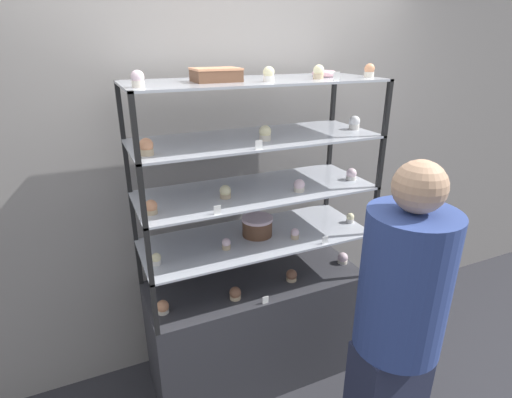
{
  "coord_description": "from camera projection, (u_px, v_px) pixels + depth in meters",
  "views": [
    {
      "loc": [
        -0.86,
        -1.93,
        2.1
      ],
      "look_at": [
        0.0,
        0.0,
        1.26
      ],
      "focal_mm": 28.0,
      "sensor_mm": 36.0,
      "label": 1
    }
  ],
  "objects": [
    {
      "name": "sheet_cake_frosted",
      "position": [
        216.0,
        75.0,
        1.92
      ],
      "size": [
        0.22,
        0.17,
        0.06
      ],
      "color": "brown",
      "rests_on": "display_riser_top"
    },
    {
      "name": "cupcake_16",
      "position": [
        269.0,
        74.0,
        1.91
      ],
      "size": [
        0.06,
        0.06,
        0.07
      ],
      "color": "white",
      "rests_on": "display_riser_top"
    },
    {
      "name": "cupcake_14",
      "position": [
        354.0,
        123.0,
        2.32
      ],
      "size": [
        0.06,
        0.06,
        0.08
      ],
      "color": "white",
      "rests_on": "display_riser_upper"
    },
    {
      "name": "cupcake_5",
      "position": [
        226.0,
        244.0,
        2.21
      ],
      "size": [
        0.05,
        0.05,
        0.06
      ],
      "color": "#CCB28C",
      "rests_on": "display_riser_lower"
    },
    {
      "name": "cupcake_9",
      "position": [
        225.0,
        192.0,
        2.12
      ],
      "size": [
        0.06,
        0.06,
        0.07
      ],
      "color": "#CCB28C",
      "rests_on": "display_riser_middle"
    },
    {
      "name": "display_riser_upper",
      "position": [
        256.0,
        140.0,
        2.15
      ],
      "size": [
        1.34,
        0.53,
        0.3
      ],
      "color": "black",
      "rests_on": "display_riser_middle"
    },
    {
      "name": "cupcake_11",
      "position": [
        351.0,
        174.0,
        2.4
      ],
      "size": [
        0.06,
        0.06,
        0.07
      ],
      "color": "white",
      "rests_on": "display_riser_middle"
    },
    {
      "name": "cupcake_13",
      "position": [
        265.0,
        133.0,
        2.06
      ],
      "size": [
        0.06,
        0.06,
        0.08
      ],
      "color": "beige",
      "rests_on": "display_riser_upper"
    },
    {
      "name": "cupcake_6",
      "position": [
        295.0,
        234.0,
        2.33
      ],
      "size": [
        0.05,
        0.05,
        0.06
      ],
      "color": "#CCB28C",
      "rests_on": "display_riser_lower"
    },
    {
      "name": "display_riser_lower",
      "position": [
        256.0,
        239.0,
        2.37
      ],
      "size": [
        1.34,
        0.53,
        0.3
      ],
      "color": "black",
      "rests_on": "display_base"
    },
    {
      "name": "cupcake_15",
      "position": [
        138.0,
        79.0,
        1.67
      ],
      "size": [
        0.06,
        0.06,
        0.07
      ],
      "color": "beige",
      "rests_on": "display_riser_top"
    },
    {
      "name": "price_tag_3",
      "position": [
        259.0,
        145.0,
        1.89
      ],
      "size": [
        0.04,
        0.0,
        0.04
      ],
      "color": "white",
      "rests_on": "display_riser_upper"
    },
    {
      "name": "cupcake_18",
      "position": [
        369.0,
        71.0,
        2.16
      ],
      "size": [
        0.06,
        0.06,
        0.07
      ],
      "color": "beige",
      "rests_on": "display_riser_top"
    },
    {
      "name": "ground_plane",
      "position": [
        256.0,
        369.0,
        2.74
      ],
      "size": [
        20.0,
        20.0,
        0.0
      ],
      "primitive_type": "plane",
      "color": "#2D2D33"
    },
    {
      "name": "display_riser_middle",
      "position": [
        256.0,
        192.0,
        2.26
      ],
      "size": [
        1.34,
        0.53,
        0.3
      ],
      "color": "black",
      "rests_on": "display_riser_lower"
    },
    {
      "name": "customer_figure",
      "position": [
        398.0,
        324.0,
        1.83
      ],
      "size": [
        0.39,
        0.39,
        1.67
      ],
      "color": "#282D47",
      "rests_on": "ground_plane"
    },
    {
      "name": "cupcake_2",
      "position": [
        291.0,
        276.0,
        2.45
      ],
      "size": [
        0.07,
        0.07,
        0.07
      ],
      "color": "#CCB28C",
      "rests_on": "display_base"
    },
    {
      "name": "cupcake_3",
      "position": [
        343.0,
        258.0,
        2.65
      ],
      "size": [
        0.07,
        0.07,
        0.07
      ],
      "color": "beige",
      "rests_on": "display_base"
    },
    {
      "name": "donut_glazed",
      "position": [
        324.0,
        74.0,
        2.2
      ],
      "size": [
        0.13,
        0.13,
        0.03
      ],
      "color": "#EFB2BC",
      "rests_on": "display_riser_top"
    },
    {
      "name": "display_riser_top",
      "position": [
        256.0,
        83.0,
        2.04
      ],
      "size": [
        1.34,
        0.53,
        0.3
      ],
      "color": "black",
      "rests_on": "display_riser_upper"
    },
    {
      "name": "cupcake_12",
      "position": [
        146.0,
        147.0,
        1.79
      ],
      "size": [
        0.06,
        0.06,
        0.08
      ],
      "color": "#CCB28C",
      "rests_on": "display_riser_upper"
    },
    {
      "name": "cupcake_1",
      "position": [
        235.0,
        293.0,
        2.28
      ],
      "size": [
        0.07,
        0.07,
        0.07
      ],
      "color": "#CCB28C",
      "rests_on": "display_base"
    },
    {
      "name": "cupcake_0",
      "position": [
        163.0,
        307.0,
        2.16
      ],
      "size": [
        0.07,
        0.07,
        0.07
      ],
      "color": "beige",
      "rests_on": "display_base"
    },
    {
      "name": "price_tag_0",
      "position": [
        265.0,
        300.0,
        2.24
      ],
      "size": [
        0.04,
        0.0,
        0.04
      ],
      "color": "white",
      "rests_on": "display_base"
    },
    {
      "name": "price_tag_4",
      "position": [
        336.0,
        77.0,
        1.94
      ],
      "size": [
        0.04,
        0.0,
        0.04
      ],
      "color": "white",
      "rests_on": "display_riser_top"
    },
    {
      "name": "cupcake_10",
      "position": [
        299.0,
        186.0,
        2.21
      ],
      "size": [
        0.06,
        0.06,
        0.07
      ],
      "color": "beige",
      "rests_on": "display_riser_middle"
    },
    {
      "name": "display_base",
      "position": [
        256.0,
        327.0,
        2.61
      ],
      "size": [
        1.34,
        0.53,
        0.72
      ],
      "color": "#333338",
      "rests_on": "ground_plane"
    },
    {
      "name": "layer_cake_centerpiece",
      "position": [
        257.0,
        226.0,
        2.36
      ],
      "size": [
        0.18,
        0.18,
        0.11
      ],
      "color": "brown",
      "rests_on": "display_riser_lower"
    },
    {
      "name": "back_wall",
      "position": [
        231.0,
        172.0,
        2.61
      ],
      "size": [
        8.0,
        0.05,
        2.6
      ],
      "color": "gray",
      "rests_on": "ground_plane"
    },
    {
      "name": "cupcake_7",
      "position": [
        350.0,
        218.0,
        2.53
      ],
      "size": [
        0.05,
        0.05,
        0.06
      ],
      "color": "white",
      "rests_on": "display_riser_lower"
    },
    {
      "name": "price_tag_2",
      "position": [
        217.0,
        210.0,
        1.92
      ],
      "size": [
        0.04,
        0.0,
        0.04
      ],
      "color": "white",
      "rests_on": "display_riser_middle"
    },
    {
      "name": "cupcake_8",
      "position": [
        151.0,
        207.0,
        1.92
      ],
      "size": [
        0.06,
        0.06,
        0.07
      ],
      "color": "#CCB28C",
      "rests_on": "display_riser_middle"
    },
    {
      "name": "cupcake_17",
      "position": [
        319.0,
        72.0,
        2.05
      ],
      "size": [
        0.06,
        0.06,
        0.07
      ],
      "color": "#CCB28C",
      "rests_on": "display_riser_top"
    },
    {
      "name": "cupcake_4",
      "position": [
        156.0,
        259.0,
        2.06
      ],
      "size": [
        0.05,
        0.05,
        0.06
      ],
      "color": "white",
      "rests_on": "display_riser_lower"
    },
    {
      "name": "price_tag_1",
      "position": [
        325.0,
        240.0,
        2.27
      ],
      "size": [
        0.04,
        0.0,
        0.04
      ],
      "color": "white",
      "rests_on": "display_riser_lower"
    }
  ]
}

